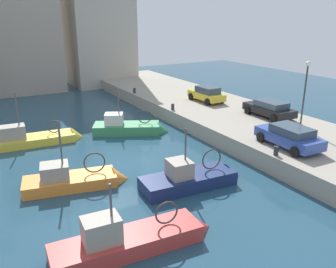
% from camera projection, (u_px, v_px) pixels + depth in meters
% --- Properties ---
extents(water_surface, '(80.00, 80.00, 0.00)m').
position_uv_depth(water_surface, '(122.00, 163.00, 22.53)').
color(water_surface, navy).
rests_on(water_surface, ground).
extents(quay_wall, '(9.00, 56.00, 1.20)m').
position_uv_depth(quay_wall, '(256.00, 127.00, 27.74)').
color(quay_wall, '#9E9384').
rests_on(quay_wall, ground).
extents(fishing_boat_red, '(7.02, 2.20, 3.87)m').
position_uv_depth(fishing_boat_red, '(135.00, 245.00, 14.26)').
color(fishing_boat_red, '#BC3833').
rests_on(fishing_boat_red, ground).
extents(fishing_boat_green, '(6.22, 4.39, 4.48)m').
position_uv_depth(fishing_boat_green, '(131.00, 131.00, 28.32)').
color(fishing_boat_green, '#388951').
rests_on(fishing_boat_green, ground).
extents(fishing_boat_navy, '(6.19, 2.45, 4.30)m').
position_uv_depth(fishing_boat_navy, '(193.00, 184.00, 19.52)').
color(fishing_boat_navy, navy).
rests_on(fishing_boat_navy, ground).
extents(fishing_boat_orange, '(5.98, 2.91, 4.68)m').
position_uv_depth(fishing_boat_orange, '(77.00, 184.00, 19.48)').
color(fishing_boat_orange, orange).
rests_on(fishing_boat_orange, ground).
extents(fishing_boat_yellow, '(7.06, 2.52, 4.81)m').
position_uv_depth(fishing_boat_yellow, '(36.00, 142.00, 25.93)').
color(fishing_boat_yellow, gold).
rests_on(fishing_boat_yellow, ground).
extents(parked_car_blue, '(2.21, 4.40, 1.38)m').
position_uv_depth(parked_car_blue, '(289.00, 136.00, 21.75)').
color(parked_car_blue, '#334C9E').
rests_on(parked_car_blue, quay_wall).
extents(parked_car_black, '(2.09, 4.39, 1.32)m').
position_uv_depth(parked_car_black, '(270.00, 108.00, 28.29)').
color(parked_car_black, black).
rests_on(parked_car_black, quay_wall).
extents(parked_car_yellow, '(1.96, 4.00, 1.45)m').
position_uv_depth(parked_car_yellow, '(207.00, 94.00, 33.31)').
color(parked_car_yellow, gold).
rests_on(parked_car_yellow, quay_wall).
extents(mooring_bollard_south, '(0.28, 0.28, 0.55)m').
position_uv_depth(mooring_bollard_south, '(276.00, 151.00, 20.58)').
color(mooring_bollard_south, '#2D2D33').
rests_on(mooring_bollard_south, quay_wall).
extents(mooring_bollard_mid, '(0.28, 0.28, 0.55)m').
position_uv_depth(mooring_bollard_mid, '(173.00, 107.00, 30.44)').
color(mooring_bollard_mid, '#2D2D33').
rests_on(mooring_bollard_mid, quay_wall).
extents(mooring_bollard_north, '(0.28, 0.28, 0.55)m').
position_uv_depth(mooring_bollard_north, '(134.00, 91.00, 37.02)').
color(mooring_bollard_north, '#2D2D33').
rests_on(mooring_bollard_north, quay_wall).
extents(quay_streetlamp, '(0.36, 0.36, 4.83)m').
position_uv_depth(quay_streetlamp, '(306.00, 83.00, 24.77)').
color(quay_streetlamp, '#38383D').
rests_on(quay_streetlamp, quay_wall).
extents(waterfront_building_west, '(10.47, 7.92, 16.24)m').
position_uv_depth(waterfront_building_west, '(11.00, 23.00, 41.55)').
color(waterfront_building_west, '#A39384').
rests_on(waterfront_building_west, ground).
extents(waterfront_building_west_mid, '(8.28, 8.59, 16.53)m').
position_uv_depth(waterfront_building_west_mid, '(97.00, 21.00, 46.49)').
color(waterfront_building_west_mid, '#B2A899').
rests_on(waterfront_building_west_mid, ground).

